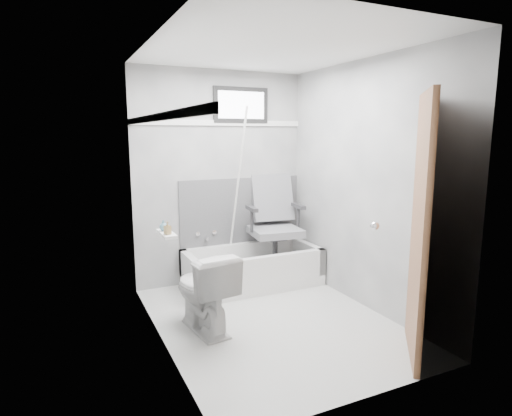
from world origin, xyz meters
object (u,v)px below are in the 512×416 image
office_chair (275,224)px  soap_bottle_b (163,225)px  door (478,233)px  soap_bottle_a (167,228)px  bathtub (253,267)px  toilet (204,291)px

office_chair → soap_bottle_b: office_chair is taller
door → soap_bottle_b: (-1.92, 1.42, -0.04)m
soap_bottle_a → soap_bottle_b: (0.00, 0.14, -0.01)m
door → soap_bottle_a: 2.31m
soap_bottle_b → soap_bottle_a: bearing=-90.0°
bathtub → office_chair: size_ratio=1.35×
door → soap_bottle_b: 2.39m
bathtub → toilet: 1.20m
bathtub → office_chair: bearing=5.4°
office_chair → soap_bottle_a: size_ratio=11.06×
soap_bottle_b → toilet: bearing=-6.8°
office_chair → soap_bottle_b: 1.71m
office_chair → door: (0.45, -2.24, 0.32)m
toilet → soap_bottle_a: bearing=10.7°
office_chair → toilet: bearing=-135.9°
toilet → soap_bottle_a: size_ratio=7.13×
door → office_chair: bearing=101.3°
bathtub → soap_bottle_a: 1.68m
office_chair → soap_bottle_b: size_ratio=12.92×
bathtub → soap_bottle_a: size_ratio=14.89×
bathtub → soap_bottle_a: (-1.17, -0.93, 0.76)m
office_chair → soap_bottle_b: (-1.47, -0.82, 0.28)m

